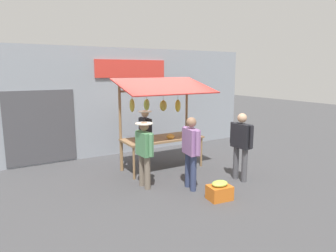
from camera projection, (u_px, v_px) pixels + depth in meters
ground_plane at (163, 168)px, 8.51m from camera, size 40.00×40.00×0.00m
street_backdrop at (128, 101)px, 10.03m from camera, size 9.00×0.30×3.40m
market_stall at (161, 114)px, 8.25m from camera, size 2.50×1.46×2.50m
vendor_with_sunhat at (145, 132)px, 8.90m from camera, size 0.41×0.68×1.57m
shopper_in_striped_shirt at (144, 150)px, 6.97m from camera, size 0.40×0.67×1.56m
shopper_with_ponytail at (191, 148)px, 6.88m from camera, size 0.29×0.70×1.67m
shopper_with_shopping_bag at (241, 142)px, 7.43m from camera, size 0.25×0.71×1.68m
produce_crate_near at (220, 191)px, 6.42m from camera, size 0.53×0.42×0.41m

